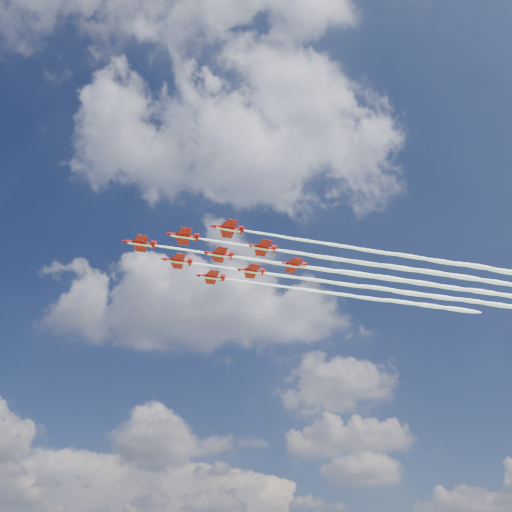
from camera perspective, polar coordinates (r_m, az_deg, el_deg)
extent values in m
cylinder|color=#A8090D|center=(138.76, -13.09, 1.42)|extent=(6.87, 2.81, 0.95)
cone|color=#A8090D|center=(138.92, -14.85, 1.66)|extent=(1.91, 1.38, 0.95)
cone|color=#A8090D|center=(138.73, -11.44, 1.19)|extent=(1.48, 1.18, 0.86)
ellipsoid|color=black|center=(139.03, -13.77, 1.65)|extent=(1.93, 1.25, 0.62)
cube|color=#A8090D|center=(138.73, -12.92, 1.38)|extent=(4.83, 8.36, 0.12)
cube|color=#A8090D|center=(138.73, -11.68, 1.22)|extent=(2.01, 3.31, 0.10)
cube|color=#A8090D|center=(139.17, -11.58, 1.47)|extent=(1.36, 0.50, 1.55)
cube|color=white|center=(138.52, -13.11, 1.27)|extent=(6.41, 2.53, 0.10)
cylinder|color=#A8090D|center=(133.88, -8.32, 2.26)|extent=(6.87, 2.81, 0.95)
cone|color=#A8090D|center=(133.70, -10.14, 2.52)|extent=(1.91, 1.38, 0.95)
cone|color=#A8090D|center=(134.18, -6.61, 2.02)|extent=(1.48, 1.18, 0.86)
ellipsoid|color=black|center=(134.02, -9.03, 2.50)|extent=(1.93, 1.25, 0.62)
cube|color=#A8090D|center=(133.88, -8.14, 2.22)|extent=(4.83, 8.36, 0.12)
cube|color=#A8090D|center=(134.12, -6.87, 2.05)|extent=(2.01, 3.31, 0.10)
cube|color=#A8090D|center=(134.59, -6.77, 2.31)|extent=(1.36, 0.50, 1.55)
cube|color=white|center=(133.63, -8.34, 2.11)|extent=(6.41, 2.53, 0.10)
cylinder|color=#A8090D|center=(144.12, -8.96, -0.57)|extent=(6.87, 2.81, 0.95)
cone|color=#A8090D|center=(143.95, -10.66, -0.34)|extent=(1.91, 1.38, 0.95)
cone|color=#A8090D|center=(144.39, -7.38, -0.80)|extent=(1.48, 1.18, 0.86)
ellipsoid|color=black|center=(144.24, -9.63, -0.35)|extent=(1.93, 1.25, 0.62)
cube|color=#A8090D|center=(144.12, -8.80, -0.61)|extent=(4.83, 8.36, 0.12)
cube|color=#A8090D|center=(144.34, -7.61, -0.76)|extent=(2.01, 3.31, 0.10)
cube|color=#A8090D|center=(144.78, -7.52, -0.52)|extent=(1.36, 0.50, 1.55)
cube|color=white|center=(143.88, -8.98, -0.72)|extent=(6.41, 2.53, 0.10)
cylinder|color=#A8090D|center=(130.02, -3.22, 3.15)|extent=(6.87, 2.81, 0.95)
cone|color=#A8090D|center=(129.47, -5.09, 3.43)|extent=(1.91, 1.38, 0.95)
cone|color=#A8090D|center=(130.66, -1.49, 2.89)|extent=(1.48, 1.18, 0.86)
ellipsoid|color=black|center=(130.02, -3.96, 3.40)|extent=(1.93, 1.25, 0.62)
cube|color=#A8090D|center=(130.05, -3.04, 3.11)|extent=(4.83, 8.36, 0.12)
cube|color=#A8090D|center=(130.56, -1.74, 2.93)|extent=(2.01, 3.31, 0.10)
cube|color=#A8090D|center=(131.05, -1.66, 3.18)|extent=(1.36, 0.50, 1.55)
cube|color=white|center=(129.76, -3.23, 3.00)|extent=(6.41, 2.53, 0.10)
cylinder|color=#A8090D|center=(139.98, -4.26, 0.17)|extent=(6.87, 2.81, 0.95)
cone|color=#A8090D|center=(139.48, -5.99, 0.41)|extent=(1.91, 1.38, 0.95)
cone|color=#A8090D|center=(140.58, -2.64, -0.06)|extent=(1.48, 1.18, 0.86)
ellipsoid|color=black|center=(139.98, -4.94, 0.40)|extent=(1.93, 1.25, 0.62)
cube|color=#A8090D|center=(140.02, -4.09, 0.13)|extent=(4.83, 8.36, 0.12)
cube|color=#A8090D|center=(140.49, -2.88, -0.03)|extent=(2.01, 3.31, 0.10)
cube|color=#A8090D|center=(140.95, -2.80, 0.22)|extent=(1.36, 0.50, 1.55)
cube|color=white|center=(139.74, -4.26, 0.02)|extent=(6.41, 2.53, 0.10)
cylinder|color=#A8090D|center=(150.32, -5.15, -2.41)|extent=(6.87, 2.81, 0.95)
cone|color=#A8090D|center=(149.85, -6.77, -2.19)|extent=(1.91, 1.38, 0.95)
cone|color=#A8090D|center=(150.88, -3.64, -2.62)|extent=(1.48, 1.18, 0.86)
ellipsoid|color=black|center=(150.32, -5.79, -2.20)|extent=(1.93, 1.25, 0.62)
cube|color=#A8090D|center=(150.35, -4.99, -2.45)|extent=(4.83, 8.36, 0.12)
cube|color=#A8090D|center=(150.79, -3.87, -2.59)|extent=(2.01, 3.31, 0.10)
cube|color=#A8090D|center=(151.21, -3.79, -2.34)|extent=(1.36, 0.50, 1.55)
cube|color=white|center=(150.10, -5.16, -2.55)|extent=(6.41, 2.53, 0.10)
cylinder|color=#A8090D|center=(136.88, 0.70, 0.95)|extent=(6.87, 2.81, 0.95)
cone|color=#A8090D|center=(136.01, -1.05, 1.21)|extent=(1.91, 1.38, 0.95)
cone|color=#A8090D|center=(137.81, 2.32, 0.71)|extent=(1.48, 1.18, 0.86)
ellipsoid|color=black|center=(136.74, 0.00, 1.18)|extent=(1.93, 1.25, 0.62)
cube|color=#A8090D|center=(136.95, 0.87, 0.91)|extent=(4.83, 8.36, 0.12)
cube|color=#A8090D|center=(137.66, 2.08, 0.74)|extent=(2.01, 3.31, 0.10)
cube|color=#A8090D|center=(138.14, 2.14, 1.00)|extent=(1.36, 0.50, 1.55)
cube|color=white|center=(136.63, 0.70, 0.80)|extent=(6.41, 2.53, 0.10)
cylinder|color=#A8090D|center=(146.90, -0.56, -1.74)|extent=(6.87, 2.81, 0.95)
cone|color=#A8090D|center=(146.10, -2.19, -1.52)|extent=(1.91, 1.38, 0.95)
cone|color=#A8090D|center=(147.77, 0.97, -1.95)|extent=(1.48, 1.18, 0.86)
ellipsoid|color=black|center=(146.78, -1.21, -1.53)|extent=(1.93, 1.25, 0.62)
cube|color=#A8090D|center=(146.97, -0.39, -1.78)|extent=(4.83, 8.36, 0.12)
cube|color=#A8090D|center=(147.63, 0.74, -1.92)|extent=(2.01, 3.31, 0.10)
cube|color=#A8090D|center=(148.09, 0.80, -1.68)|extent=(1.36, 0.50, 1.55)
cube|color=white|center=(146.68, -0.56, -1.89)|extent=(6.41, 2.53, 0.10)
cylinder|color=#A8090D|center=(144.50, 4.22, -1.04)|extent=(6.87, 2.81, 0.95)
cone|color=#A8090D|center=(143.35, 2.59, -0.81)|extent=(1.91, 1.38, 0.95)
cone|color=#A8090D|center=(145.68, 5.73, -1.25)|extent=(1.48, 1.18, 0.86)
ellipsoid|color=black|center=(144.24, 3.57, -0.82)|extent=(1.93, 1.25, 0.62)
cube|color=#A8090D|center=(144.59, 4.39, -1.07)|extent=(4.83, 8.36, 0.12)
cube|color=#A8090D|center=(145.49, 5.51, -1.22)|extent=(2.01, 3.31, 0.10)
cube|color=#A8090D|center=(145.96, 5.56, -0.97)|extent=(1.36, 0.50, 1.55)
cube|color=white|center=(144.26, 4.23, -1.18)|extent=(6.41, 2.53, 0.10)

